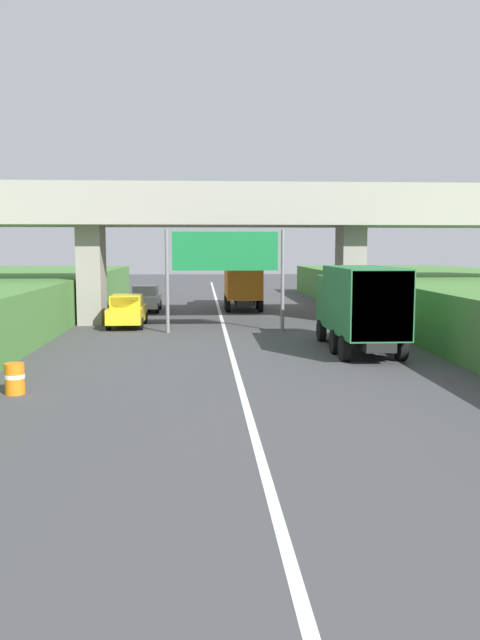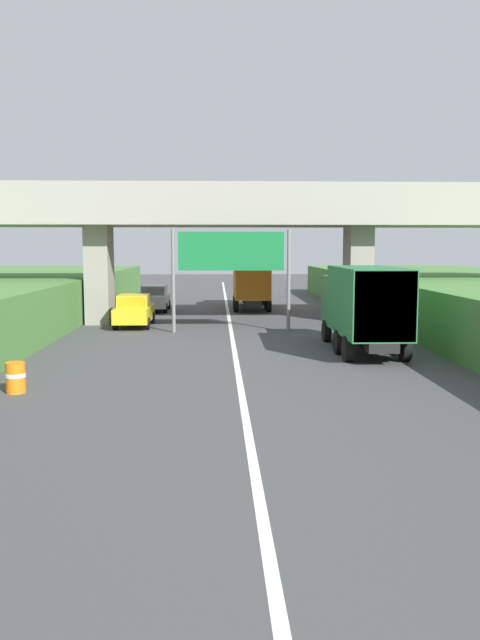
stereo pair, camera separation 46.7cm
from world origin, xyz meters
name	(u,v)px [view 2 (the right image)]	position (x,y,z in m)	size (l,w,h in m)	color
lane_centre_stripe	(233,341)	(0.00, 28.76, 0.00)	(0.20, 97.52, 0.01)	white
overpass_bridge	(229,220)	(0.00, 35.95, 5.68)	(40.00, 4.80, 7.57)	#9E998E
overhead_highway_sign	(231,257)	(0.00, 31.86, 3.71)	(5.88, 0.18, 5.07)	slate
truck_orange	(251,281)	(1.60, 43.91, 1.93)	(2.44, 7.30, 3.44)	black
truck_green	(363,304)	(5.17, 25.79, 1.93)	(2.44, 7.30, 3.44)	black
car_yellow	(134,311)	(-5.10, 34.21, 0.86)	(1.86, 4.10, 1.72)	gold
car_silver	(155,298)	(-4.83, 42.49, 0.86)	(1.86, 4.10, 1.72)	#B2B5B7
construction_barrel_2	(16,377)	(-6.55, 18.87, 0.46)	(0.57, 0.57, 0.90)	orange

